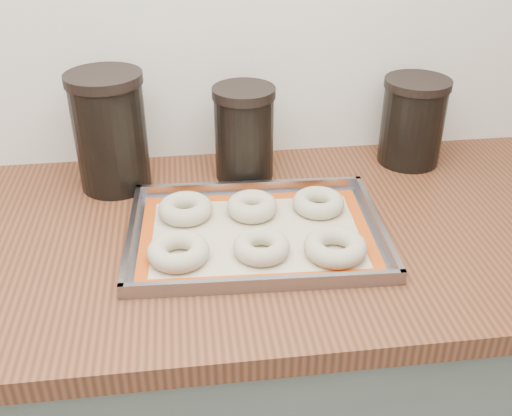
{
  "coord_description": "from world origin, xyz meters",
  "views": [
    {
      "loc": [
        -0.17,
        0.74,
        1.51
      ],
      "look_at": [
        -0.05,
        1.64,
        0.96
      ],
      "focal_mm": 42.0,
      "sensor_mm": 36.0,
      "label": 1
    }
  ],
  "objects": [
    {
      "name": "cabinet",
      "position": [
        0.0,
        1.68,
        0.43
      ],
      "size": [
        3.0,
        0.65,
        0.86
      ],
      "primitive_type": "cube",
      "color": "slate",
      "rests_on": "floor"
    },
    {
      "name": "bagel_front_mid",
      "position": [
        -0.05,
        1.58,
        0.92
      ],
      "size": [
        0.1,
        0.1,
        0.03
      ],
      "primitive_type": "torus",
      "rotation": [
        0.0,
        0.0,
        -0.06
      ],
      "color": "#BCB191",
      "rests_on": "baking_mat"
    },
    {
      "name": "bagel_back_mid",
      "position": [
        -0.05,
        1.71,
        0.92
      ],
      "size": [
        0.12,
        0.12,
        0.04
      ],
      "primitive_type": "torus",
      "rotation": [
        0.0,
        0.0,
        -0.23
      ],
      "color": "#BCB191",
      "rests_on": "baking_mat"
    },
    {
      "name": "baking_tray",
      "position": [
        -0.05,
        1.64,
        0.91
      ],
      "size": [
        0.48,
        0.35,
        0.03
      ],
      "rotation": [
        0.0,
        0.0,
        -0.05
      ],
      "color": "gray",
      "rests_on": "countertop"
    },
    {
      "name": "bagel_back_left",
      "position": [
        -0.18,
        1.72,
        0.92
      ],
      "size": [
        0.13,
        0.13,
        0.03
      ],
      "primitive_type": "torus",
      "rotation": [
        0.0,
        0.0,
        -0.27
      ],
      "color": "#BCB191",
      "rests_on": "baking_mat"
    },
    {
      "name": "canister_right",
      "position": [
        0.33,
        1.91,
        1.0
      ],
      "size": [
        0.14,
        0.14,
        0.19
      ],
      "color": "black",
      "rests_on": "countertop"
    },
    {
      "name": "baking_mat",
      "position": [
        -0.05,
        1.64,
        0.9
      ],
      "size": [
        0.43,
        0.31,
        0.0
      ],
      "rotation": [
        0.0,
        0.0,
        -0.05
      ],
      "color": "#C6B793",
      "rests_on": "baking_tray"
    },
    {
      "name": "canister_left",
      "position": [
        -0.32,
        1.88,
        1.02
      ],
      "size": [
        0.15,
        0.15,
        0.24
      ],
      "color": "black",
      "rests_on": "countertop"
    },
    {
      "name": "bagel_back_right",
      "position": [
        0.08,
        1.71,
        0.92
      ],
      "size": [
        0.11,
        0.11,
        0.03
      ],
      "primitive_type": "torus",
      "rotation": [
        0.0,
        0.0,
        -0.11
      ],
      "color": "#BCB191",
      "rests_on": "baking_mat"
    },
    {
      "name": "countertop",
      "position": [
        0.0,
        1.68,
        0.88
      ],
      "size": [
        3.06,
        0.68,
        0.04
      ],
      "primitive_type": "cube",
      "color": "brown",
      "rests_on": "cabinet"
    },
    {
      "name": "canister_mid",
      "position": [
        -0.05,
        1.88,
        1.0
      ],
      "size": [
        0.13,
        0.13,
        0.2
      ],
      "color": "black",
      "rests_on": "countertop"
    },
    {
      "name": "bagel_front_right",
      "position": [
        0.07,
        1.56,
        0.92
      ],
      "size": [
        0.12,
        0.12,
        0.03
      ],
      "primitive_type": "torus",
      "rotation": [
        0.0,
        0.0,
        0.09
      ],
      "color": "#BCB191",
      "rests_on": "baking_mat"
    },
    {
      "name": "bagel_front_left",
      "position": [
        -0.19,
        1.58,
        0.92
      ],
      "size": [
        0.13,
        0.13,
        0.03
      ],
      "primitive_type": "torus",
      "rotation": [
        0.0,
        0.0,
        0.24
      ],
      "color": "#BCB191",
      "rests_on": "baking_mat"
    }
  ]
}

